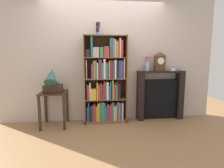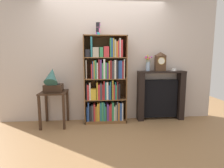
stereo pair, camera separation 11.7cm
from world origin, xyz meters
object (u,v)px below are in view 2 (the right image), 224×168
bookshelf (105,84)px  gramophone (53,81)px  flower_vase (148,64)px  cup_stack (98,29)px  teacup_with_saucer (174,70)px  mantel_clock (160,62)px  side_table_left (54,100)px  fireplace_mantel (160,96)px

bookshelf → gramophone: 1.04m
flower_vase → cup_stack: bearing=-179.4°
flower_vase → teacup_with_saucer: (0.57, 0.00, -0.13)m
mantel_clock → flower_vase: mantel_clock is taller
side_table_left → mantel_clock: (2.19, 0.15, 0.75)m
cup_stack → teacup_with_saucer: size_ratio=1.89×
cup_stack → side_table_left: (-0.89, -0.14, -1.39)m
gramophone → teacup_with_saucer: (2.49, 0.21, 0.18)m
cup_stack → mantel_clock: cup_stack is taller
gramophone → teacup_with_saucer: size_ratio=3.98×
cup_stack → gramophone: size_ratio=0.47×
bookshelf → flower_vase: bookshelf is taller
bookshelf → fireplace_mantel: bookshelf is taller
gramophone → flower_vase: bearing=6.2°
cup_stack → mantel_clock: bearing=0.4°
bookshelf → teacup_with_saucer: bearing=2.0°
side_table_left → flower_vase: size_ratio=2.07×
flower_vase → gramophone: bearing=-173.8°
bookshelf → fireplace_mantel: 1.24m
cup_stack → flower_vase: bearing=0.6°
side_table_left → gramophone: bearing=-90.0°
cup_stack → mantel_clock: (1.30, 0.01, -0.64)m
cup_stack → teacup_with_saucer: 1.80m
flower_vase → mantel_clock: bearing=-0.1°
fireplace_mantel → mantel_clock: 0.74m
mantel_clock → cup_stack: bearing=-179.6°
flower_vase → teacup_with_saucer: bearing=0.2°
gramophone → mantel_clock: size_ratio=1.34×
cup_stack → gramophone: cup_stack is taller
side_table_left → mantel_clock: bearing=3.9°
bookshelf → gramophone: bookshelf is taller
mantel_clock → side_table_left: bearing=-176.1°
cup_stack → fireplace_mantel: (1.34, 0.03, -1.38)m
bookshelf → teacup_with_saucer: (1.47, 0.05, 0.29)m
cup_stack → fireplace_mantel: bearing=1.4°
side_table_left → gramophone: (-0.00, -0.06, 0.39)m
gramophone → teacup_with_saucer: 2.51m
fireplace_mantel → flower_vase: flower_vase is taller
cup_stack → flower_vase: cup_stack is taller
side_table_left → fireplace_mantel: size_ratio=0.64×
bookshelf → side_table_left: size_ratio=2.60×
side_table_left → gramophone: 0.39m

